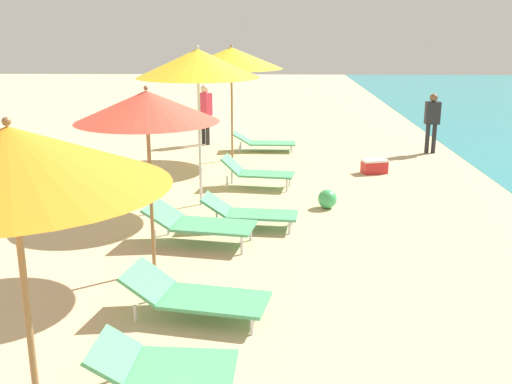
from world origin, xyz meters
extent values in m
cylinder|color=olive|center=(-0.58, 3.44, 1.09)|extent=(0.05, 0.05, 2.19)
cone|color=orange|center=(-0.58, 3.44, 2.39)|extent=(2.09, 2.09, 0.40)
sphere|color=olive|center=(-0.58, 3.44, 2.62)|extent=(0.06, 0.06, 0.06)
cube|color=#4CA572|center=(0.36, 4.35, 0.28)|extent=(0.94, 0.71, 0.04)
cube|color=#4CA572|center=(-0.27, 4.37, 0.40)|extent=(0.39, 0.68, 0.23)
cylinder|color=silver|center=(0.73, 4.61, 0.13)|extent=(0.04, 0.04, 0.26)
cylinder|color=silver|center=(-0.26, 4.66, 0.13)|extent=(0.04, 0.04, 0.26)
cylinder|color=olive|center=(-0.45, 7.21, 1.01)|extent=(0.05, 0.05, 2.03)
cone|color=#E54C38|center=(-0.45, 7.21, 2.22)|extent=(1.83, 1.83, 0.40)
sphere|color=olive|center=(-0.45, 7.21, 2.45)|extent=(0.06, 0.06, 0.06)
cube|color=#4CA572|center=(0.27, 8.22, 0.30)|extent=(1.28, 0.90, 0.04)
cube|color=#4CA572|center=(-0.52, 8.37, 0.45)|extent=(0.57, 0.77, 0.29)
cylinder|color=silver|center=(0.81, 8.43, 0.14)|extent=(0.04, 0.04, 0.28)
cylinder|color=silver|center=(0.70, 7.84, 0.14)|extent=(0.04, 0.04, 0.28)
cylinder|color=silver|center=(-0.51, 8.67, 0.14)|extent=(0.04, 0.04, 0.28)
cylinder|color=silver|center=(-0.61, 8.08, 0.14)|extent=(0.04, 0.04, 0.28)
cube|color=#4CA572|center=(0.49, 5.87, 0.22)|extent=(1.29, 0.89, 0.04)
cube|color=#4CA572|center=(-0.29, 6.03, 0.38)|extent=(0.57, 0.74, 0.31)
cylinder|color=silver|center=(1.03, 6.05, 0.10)|extent=(0.04, 0.04, 0.20)
cylinder|color=silver|center=(0.92, 5.49, 0.10)|extent=(0.04, 0.04, 0.20)
cylinder|color=silver|center=(-0.28, 6.31, 0.10)|extent=(0.04, 0.04, 0.20)
cylinder|color=silver|center=(-0.39, 5.76, 0.10)|extent=(0.04, 0.04, 0.20)
cylinder|color=silver|center=(-0.17, 10.34, 1.16)|extent=(0.05, 0.05, 2.31)
cone|color=yellow|center=(-0.17, 10.34, 2.56)|extent=(2.17, 2.17, 0.49)
sphere|color=silver|center=(-0.17, 10.34, 2.83)|extent=(0.06, 0.06, 0.06)
cube|color=#4CA572|center=(1.02, 11.54, 0.29)|extent=(1.16, 0.71, 0.04)
cube|color=#4CA572|center=(0.31, 11.65, 0.46)|extent=(0.45, 0.61, 0.34)
cylinder|color=silver|center=(1.49, 11.70, 0.13)|extent=(0.04, 0.04, 0.27)
cylinder|color=silver|center=(1.43, 11.25, 0.13)|extent=(0.04, 0.04, 0.27)
cylinder|color=silver|center=(0.29, 11.88, 0.13)|extent=(0.04, 0.04, 0.27)
cylinder|color=silver|center=(0.23, 11.43, 0.13)|extent=(0.04, 0.04, 0.27)
cube|color=#4CA572|center=(0.98, 9.02, 0.23)|extent=(1.18, 0.67, 0.04)
cube|color=#4CA572|center=(0.21, 9.10, 0.38)|extent=(0.48, 0.60, 0.29)
cylinder|color=silver|center=(1.46, 9.20, 0.11)|extent=(0.04, 0.04, 0.21)
cylinder|color=silver|center=(1.41, 8.74, 0.11)|extent=(0.04, 0.04, 0.21)
cylinder|color=silver|center=(0.20, 9.33, 0.11)|extent=(0.04, 0.04, 0.21)
cylinder|color=silver|center=(0.16, 8.87, 0.11)|extent=(0.04, 0.04, 0.21)
cylinder|color=olive|center=(0.16, 14.17, 1.10)|extent=(0.05, 0.05, 2.20)
cone|color=yellow|center=(0.16, 14.17, 2.45)|extent=(2.42, 2.42, 0.49)
sphere|color=olive|center=(0.16, 14.17, 2.72)|extent=(0.06, 0.06, 0.06)
cube|color=#4CA572|center=(1.14, 15.26, 0.21)|extent=(1.19, 0.62, 0.04)
cube|color=#4CA572|center=(0.33, 15.27, 0.35)|extent=(0.47, 0.61, 0.29)
cylinder|color=silver|center=(1.64, 15.50, 0.09)|extent=(0.04, 0.04, 0.19)
cylinder|color=silver|center=(1.63, 15.00, 0.09)|extent=(0.04, 0.04, 0.19)
cylinder|color=silver|center=(0.30, 15.52, 0.09)|extent=(0.04, 0.04, 0.19)
cylinder|color=silver|center=(0.29, 15.02, 0.09)|extent=(0.04, 0.04, 0.19)
cylinder|color=#262628|center=(5.11, 15.10, 0.38)|extent=(0.11, 0.11, 0.75)
cylinder|color=#262628|center=(5.28, 15.10, 0.38)|extent=(0.11, 0.11, 0.75)
cube|color=#262628|center=(5.19, 15.10, 1.04)|extent=(0.36, 0.22, 0.57)
sphere|color=brown|center=(5.19, 15.10, 1.42)|extent=(0.20, 0.20, 0.20)
cylinder|color=#262628|center=(-0.64, 16.06, 0.40)|extent=(0.11, 0.11, 0.81)
cylinder|color=#262628|center=(-0.77, 16.17, 0.40)|extent=(0.11, 0.11, 0.81)
cube|color=#D8334C|center=(-0.70, 16.12, 1.11)|extent=(0.42, 0.40, 0.61)
sphere|color=beige|center=(-0.70, 16.12, 1.52)|extent=(0.22, 0.22, 0.22)
cube|color=red|center=(3.41, 12.88, 0.13)|extent=(0.60, 0.44, 0.27)
cube|color=white|center=(3.41, 12.88, 0.29)|extent=(0.61, 0.45, 0.05)
sphere|color=#3FB266|center=(2.13, 10.17, 0.17)|extent=(0.34, 0.34, 0.34)
camera|label=1|loc=(1.12, -0.38, 3.22)|focal=42.65mm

